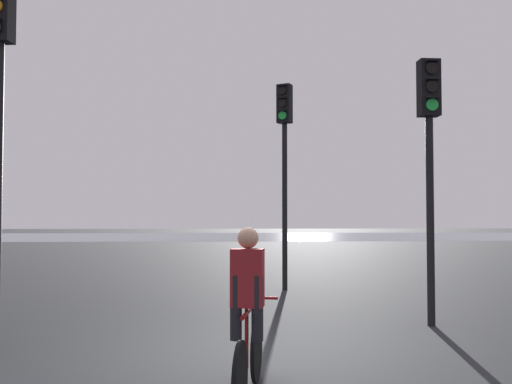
# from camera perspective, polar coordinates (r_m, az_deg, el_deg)

# --- Properties ---
(ground_plane) EXTENTS (120.00, 120.00, 0.00)m
(ground_plane) POSITION_cam_1_polar(r_m,az_deg,el_deg) (7.04, -2.33, -16.57)
(ground_plane) COLOR black
(water_strip) EXTENTS (80.00, 16.00, 0.01)m
(water_strip) POSITION_cam_1_polar(r_m,az_deg,el_deg) (43.95, -2.55, -4.46)
(water_strip) COLOR slate
(water_strip) RESTS_ON ground
(traffic_light_near_right) EXTENTS (0.33, 0.34, 4.19)m
(traffic_light_near_right) POSITION_cam_1_polar(r_m,az_deg,el_deg) (9.43, 16.96, 5.06)
(traffic_light_near_right) COLOR black
(traffic_light_near_right) RESTS_ON ground
(traffic_light_center) EXTENTS (0.39, 0.41, 4.75)m
(traffic_light_center) POSITION_cam_1_polar(r_m,az_deg,el_deg) (13.23, 2.87, 4.48)
(traffic_light_center) COLOR black
(traffic_light_center) RESTS_ON ground
(cyclist) EXTENTS (0.50, 1.69, 1.62)m
(cyclist) POSITION_cam_1_polar(r_m,az_deg,el_deg) (5.46, -0.80, -11.97)
(cyclist) COLOR black
(cyclist) RESTS_ON ground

